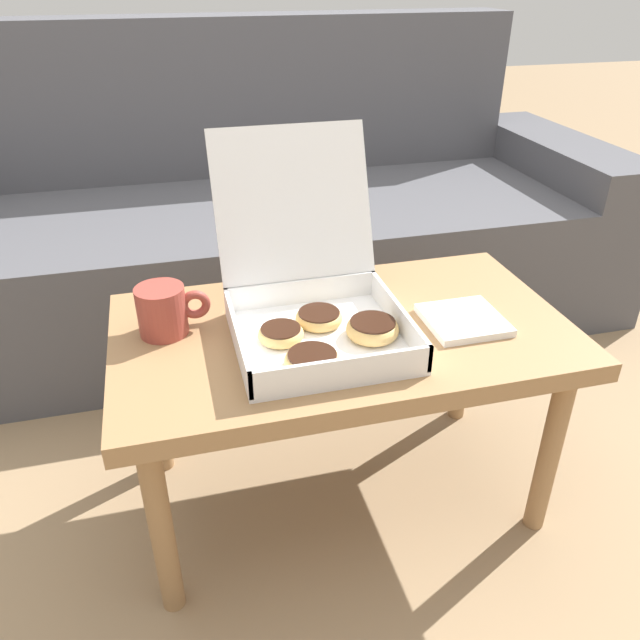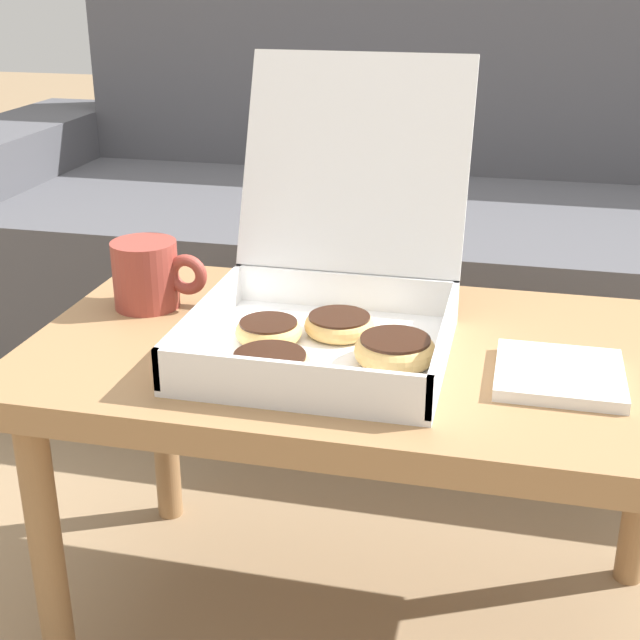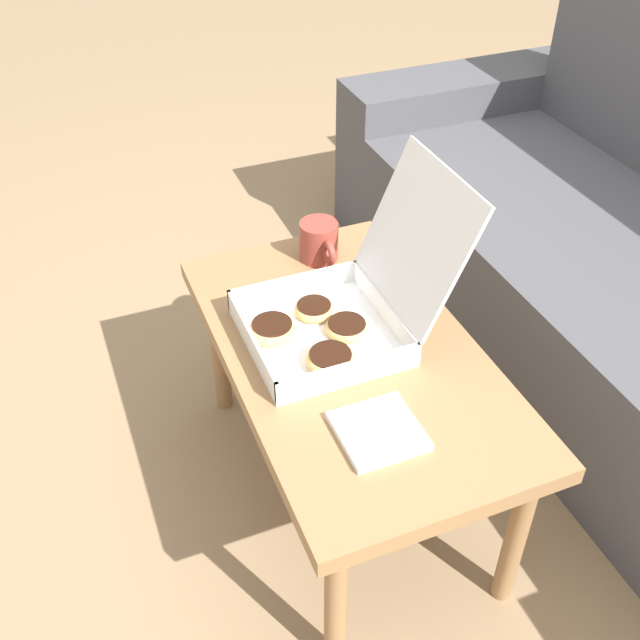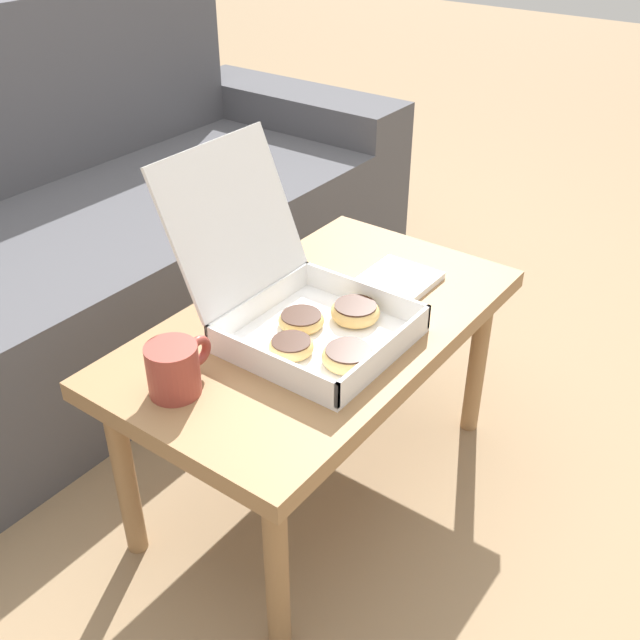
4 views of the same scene
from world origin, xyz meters
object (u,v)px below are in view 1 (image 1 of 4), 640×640
(couch, at_px, (262,225))
(coffee_mug, at_px, (164,310))
(pastry_box, at_px, (316,304))
(coffee_table, at_px, (342,349))

(couch, relative_size, coffee_mug, 16.86)
(coffee_mug, bearing_deg, pastry_box, -14.17)
(pastry_box, xyz_separation_m, coffee_mug, (-0.29, 0.07, -0.01))
(coffee_table, bearing_deg, couch, 90.00)
(coffee_table, height_order, pastry_box, pastry_box)
(couch, distance_m, coffee_table, 0.98)
(pastry_box, bearing_deg, couch, 86.73)
(couch, height_order, coffee_mug, couch)
(coffee_table, relative_size, coffee_mug, 6.42)
(pastry_box, bearing_deg, coffee_mug, 165.83)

